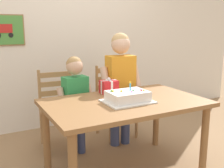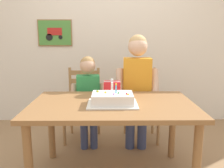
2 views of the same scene
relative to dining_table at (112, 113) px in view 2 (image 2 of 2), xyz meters
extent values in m
cube|color=silver|center=(0.00, 1.63, 0.66)|extent=(6.40, 0.08, 2.60)
cube|color=olive|center=(-0.84, 1.58, 0.73)|extent=(0.51, 0.02, 0.39)
cube|color=#4C8E3D|center=(-0.84, 1.57, 0.73)|extent=(0.48, 0.01, 0.36)
cube|color=red|center=(-0.84, 1.57, 0.75)|extent=(0.22, 0.01, 0.11)
cylinder|color=black|center=(-0.93, 1.57, 0.67)|extent=(0.10, 0.01, 0.10)
cylinder|color=black|center=(-0.76, 1.57, 0.67)|extent=(0.06, 0.01, 0.06)
cube|color=olive|center=(0.00, 0.00, 0.07)|extent=(1.49, 0.92, 0.04)
cylinder|color=olive|center=(-0.66, -0.38, -0.29)|extent=(0.07, 0.07, 0.70)
cylinder|color=olive|center=(0.66, -0.38, -0.29)|extent=(0.07, 0.07, 0.70)
cylinder|color=olive|center=(-0.66, 0.38, -0.29)|extent=(0.07, 0.07, 0.70)
cylinder|color=olive|center=(0.66, 0.38, -0.29)|extent=(0.07, 0.07, 0.70)
cube|color=white|center=(0.00, -0.05, 0.10)|extent=(0.44, 0.34, 0.01)
cube|color=white|center=(0.00, -0.05, 0.15)|extent=(0.36, 0.26, 0.09)
cylinder|color=#33ADE5|center=(0.03, -0.04, 0.23)|extent=(0.01, 0.01, 0.07)
sphere|color=yellow|center=(0.03, -0.04, 0.28)|extent=(0.02, 0.02, 0.02)
sphere|color=yellow|center=(-0.06, -0.04, 0.20)|extent=(0.02, 0.02, 0.02)
sphere|color=red|center=(0.12, -0.09, 0.20)|extent=(0.01, 0.01, 0.01)
sphere|color=yellow|center=(0.13, -0.11, 0.20)|extent=(0.02, 0.02, 0.02)
sphere|color=green|center=(0.05, -0.06, 0.20)|extent=(0.02, 0.02, 0.02)
sphere|color=yellow|center=(-0.13, 0.00, 0.20)|extent=(0.02, 0.02, 0.02)
sphere|color=purple|center=(0.12, -0.08, 0.20)|extent=(0.01, 0.01, 0.01)
sphere|color=purple|center=(0.01, -0.10, 0.20)|extent=(0.01, 0.01, 0.01)
sphere|color=green|center=(-0.14, 0.01, 0.20)|extent=(0.02, 0.02, 0.02)
cube|color=red|center=(0.00, 0.33, 0.16)|extent=(0.17, 0.14, 0.13)
cube|color=white|center=(0.00, 0.33, 0.16)|extent=(0.18, 0.02, 0.14)
cube|color=white|center=(0.00, 0.33, 0.16)|extent=(0.02, 0.14, 0.14)
sphere|color=white|center=(0.00, 0.33, 0.24)|extent=(0.04, 0.04, 0.04)
cube|color=#A87A4C|center=(-0.38, 0.85, -0.19)|extent=(0.45, 0.45, 0.04)
cylinder|color=#A87A4C|center=(-0.20, 0.65, -0.43)|extent=(0.04, 0.04, 0.43)
cylinder|color=#A87A4C|center=(-0.58, 0.68, -0.43)|extent=(0.04, 0.04, 0.43)
cylinder|color=#A87A4C|center=(-0.17, 1.03, -0.43)|extent=(0.04, 0.04, 0.43)
cylinder|color=#A87A4C|center=(-0.55, 1.06, -0.43)|extent=(0.04, 0.04, 0.43)
cylinder|color=#A87A4C|center=(-0.17, 1.03, 0.05)|extent=(0.04, 0.04, 0.45)
cylinder|color=#A87A4C|center=(-0.55, 1.06, 0.05)|extent=(0.04, 0.04, 0.45)
cube|color=#A87A4C|center=(-0.36, 1.04, -0.02)|extent=(0.36, 0.05, 0.06)
cube|color=#A87A4C|center=(-0.36, 1.04, 0.10)|extent=(0.36, 0.05, 0.06)
cube|color=#A87A4C|center=(-0.36, 1.04, 0.21)|extent=(0.36, 0.05, 0.06)
cube|color=#A87A4C|center=(0.38, 0.85, -0.19)|extent=(0.42, 0.42, 0.04)
cylinder|color=#A87A4C|center=(0.57, 0.66, -0.43)|extent=(0.04, 0.04, 0.43)
cylinder|color=#A87A4C|center=(0.19, 0.66, -0.43)|extent=(0.04, 0.04, 0.43)
cylinder|color=#A87A4C|center=(0.57, 1.04, -0.43)|extent=(0.04, 0.04, 0.43)
cylinder|color=#A87A4C|center=(0.19, 1.04, -0.43)|extent=(0.04, 0.04, 0.43)
cylinder|color=#A87A4C|center=(0.57, 1.04, 0.05)|extent=(0.04, 0.04, 0.45)
cylinder|color=#A87A4C|center=(0.19, 1.04, 0.05)|extent=(0.04, 0.04, 0.45)
cube|color=#A87A4C|center=(0.38, 1.04, -0.02)|extent=(0.36, 0.02, 0.06)
cube|color=#A87A4C|center=(0.38, 1.04, 0.10)|extent=(0.36, 0.02, 0.06)
cube|color=#A87A4C|center=(0.38, 1.04, 0.21)|extent=(0.36, 0.02, 0.06)
cylinder|color=#38426B|center=(0.36, 0.59, -0.39)|extent=(0.11, 0.11, 0.51)
cylinder|color=#38426B|center=(0.22, 0.60, -0.39)|extent=(0.11, 0.11, 0.51)
cube|color=orange|center=(0.29, 0.60, 0.16)|extent=(0.33, 0.21, 0.58)
cylinder|color=#E0B293|center=(0.49, 0.55, 0.14)|extent=(0.10, 0.24, 0.39)
cylinder|color=#E0B293|center=(0.09, 0.57, 0.14)|extent=(0.10, 0.24, 0.39)
sphere|color=#E0B293|center=(0.29, 0.60, 0.58)|extent=(0.22, 0.22, 0.22)
sphere|color=tan|center=(0.29, 0.61, 0.60)|extent=(0.21, 0.21, 0.21)
cylinder|color=#38426B|center=(-0.21, 0.60, -0.43)|extent=(0.09, 0.09, 0.42)
cylinder|color=#38426B|center=(-0.33, 0.59, -0.43)|extent=(0.09, 0.09, 0.42)
cube|color=#2D934C|center=(-0.27, 0.60, 0.01)|extent=(0.27, 0.18, 0.48)
cylinder|color=tan|center=(-0.11, 0.58, 0.00)|extent=(0.09, 0.20, 0.32)
cylinder|color=tan|center=(-0.43, 0.55, 0.00)|extent=(0.09, 0.20, 0.32)
sphere|color=tan|center=(-0.27, 0.60, 0.36)|extent=(0.18, 0.18, 0.18)
sphere|color=#A87F4C|center=(-0.27, 0.61, 0.38)|extent=(0.17, 0.17, 0.17)
camera|label=1|loc=(-1.26, -2.12, 0.79)|focal=43.68mm
camera|label=2|loc=(-0.02, -2.13, 0.71)|focal=38.94mm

